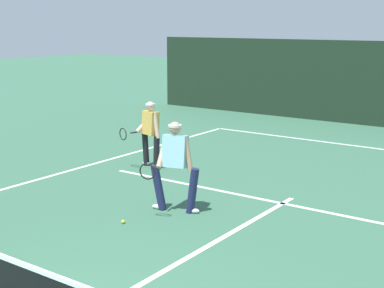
% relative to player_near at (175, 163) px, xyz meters
% --- Properties ---
extents(court_line_baseline_far, '(10.21, 0.10, 0.01)m').
position_rel_player_near_xyz_m(court_line_baseline_far, '(1.40, 7.29, -0.91)').
color(court_line_baseline_far, white).
rests_on(court_line_baseline_far, ground_plane).
extents(court_line_service, '(8.32, 0.10, 0.01)m').
position_rel_player_near_xyz_m(court_line_service, '(1.40, 1.53, -0.91)').
color(court_line_service, white).
rests_on(court_line_service, ground_plane).
extents(court_line_centre, '(0.10, 6.40, 0.01)m').
position_rel_player_near_xyz_m(court_line_centre, '(1.40, -1.27, -0.91)').
color(court_line_centre, white).
rests_on(court_line_centre, ground_plane).
extents(player_near, '(0.93, 0.91, 1.65)m').
position_rel_player_near_xyz_m(player_near, '(0.00, 0.00, 0.00)').
color(player_near, '#1E234C').
rests_on(player_near, ground_plane).
extents(player_far, '(0.92, 0.87, 1.56)m').
position_rel_player_near_xyz_m(player_far, '(-2.40, 2.21, -0.05)').
color(player_far, black).
rests_on(player_far, ground_plane).
extents(tennis_ball, '(0.07, 0.07, 0.07)m').
position_rel_player_near_xyz_m(tennis_ball, '(-0.33, -1.03, -0.88)').
color(tennis_ball, '#D1E033').
rests_on(tennis_ball, ground_plane).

